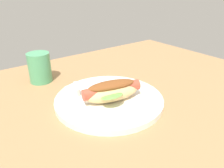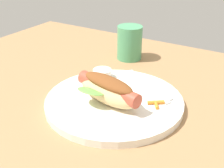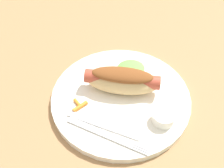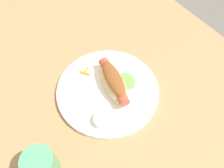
{
  "view_description": "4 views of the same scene",
  "coord_description": "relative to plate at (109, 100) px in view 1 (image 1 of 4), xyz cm",
  "views": [
    {
      "loc": [
        32.09,
        41.42,
        30.38
      ],
      "look_at": [
        1.43,
        0.53,
        6.12
      ],
      "focal_mm": 34.57,
      "sensor_mm": 36.0,
      "label": 1
    },
    {
      "loc": [
        -26.38,
        45.67,
        33.18
      ],
      "look_at": [
        1.02,
        0.85,
        5.92
      ],
      "focal_mm": 46.53,
      "sensor_mm": 36.0,
      "label": 2
    },
    {
      "loc": [
        -3.35,
        -38.57,
        47.5
      ],
      "look_at": [
        -0.37,
        -0.15,
        4.8
      ],
      "focal_mm": 44.72,
      "sensor_mm": 36.0,
      "label": 3
    },
    {
      "loc": [
        31.87,
        -20.9,
        60.1
      ],
      "look_at": [
        2.65,
        -0.07,
        5.22
      ],
      "focal_mm": 37.97,
      "sensor_mm": 36.0,
      "label": 4
    }
  ],
  "objects": [
    {
      "name": "fork",
      "position": [
        -3.92,
        -9.5,
        1.0
      ],
      "size": [
        15.15,
        9.53,
        0.4
      ],
      "rotation": [
        0.0,
        0.0,
        5.75
      ],
      "color": "silver",
      "rests_on": "plate"
    },
    {
      "name": "plate",
      "position": [
        0.0,
        0.0,
        0.0
      ],
      "size": [
        29.73,
        29.73,
        1.6
      ],
      "primitive_type": "cylinder",
      "color": "white",
      "rests_on": "ground_plane"
    },
    {
      "name": "hot_dog",
      "position": [
        0.46,
        1.88,
        3.72
      ],
      "size": [
        16.11,
        9.79,
        5.58
      ],
      "rotation": [
        0.0,
        0.0,
        6.06
      ],
      "color": "#DBB77A",
      "rests_on": "plate"
    },
    {
      "name": "knife",
      "position": [
        -4.1,
        -7.31,
        0.98
      ],
      "size": [
        14.32,
        8.18,
        0.36
      ],
      "primitive_type": "cube",
      "rotation": [
        0.0,
        0.0,
        5.81
      ],
      "color": "silver",
      "rests_on": "plate"
    },
    {
      "name": "ground_plane",
      "position": [
        -1.46,
        0.78,
        -1.7
      ],
      "size": [
        120.0,
        90.0,
        1.8
      ],
      "primitive_type": "cube",
      "color": "#9E754C"
    },
    {
      "name": "carrot_garnish",
      "position": [
        -8.82,
        -2.21,
        1.18
      ],
      "size": [
        3.28,
        3.5,
        0.8
      ],
      "color": "orange",
      "rests_on": "plate"
    },
    {
      "name": "sauce_ramekin",
      "position": [
        7.65,
        -7.05,
        1.93
      ],
      "size": [
        4.52,
        4.52,
        2.25
      ],
      "primitive_type": "cylinder",
      "color": "white",
      "rests_on": "plate"
    },
    {
      "name": "drinking_cup",
      "position": [
        9.89,
        -25.15,
        4.11
      ],
      "size": [
        7.27,
        7.27,
        9.81
      ],
      "primitive_type": "cylinder",
      "color": "#4C9E6B",
      "rests_on": "ground_plane"
    }
  ]
}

